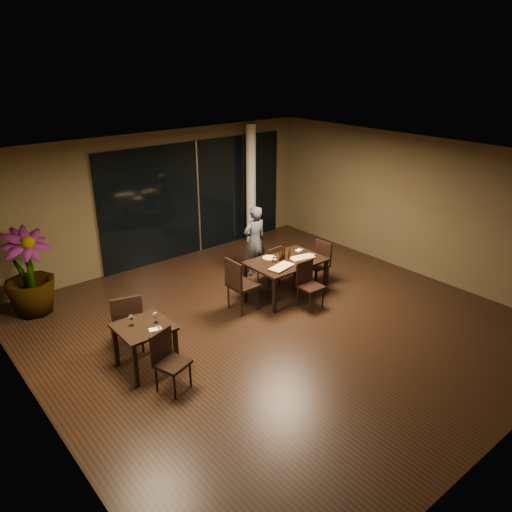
{
  "coord_description": "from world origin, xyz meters",
  "views": [
    {
      "loc": [
        -5.25,
        -5.87,
        4.6
      ],
      "look_at": [
        0.22,
        0.79,
        1.05
      ],
      "focal_mm": 35.0,
      "sensor_mm": 36.0,
      "label": 1
    }
  ],
  "objects_px": {
    "chair_side_near": "(168,357)",
    "diner": "(255,241)",
    "side_table": "(144,333)",
    "chair_main_right": "(319,261)",
    "chair_main_near": "(308,282)",
    "bottle_c": "(283,251)",
    "bottle_a": "(281,253)",
    "bottle_b": "(290,254)",
    "potted_plant": "(28,273)",
    "main_table": "(286,264)",
    "chair_main_left": "(239,282)",
    "chair_side_far": "(127,320)",
    "chair_main_far": "(271,263)"
  },
  "relations": [
    {
      "from": "side_table",
      "to": "bottle_c",
      "type": "bearing_deg",
      "value": 9.98
    },
    {
      "from": "chair_main_right",
      "to": "potted_plant",
      "type": "relative_size",
      "value": 0.56
    },
    {
      "from": "bottle_b",
      "to": "bottle_c",
      "type": "xyz_separation_m",
      "value": [
        -0.07,
        0.1,
        0.05
      ]
    },
    {
      "from": "side_table",
      "to": "bottle_b",
      "type": "bearing_deg",
      "value": 8.14
    },
    {
      "from": "chair_main_far",
      "to": "main_table",
      "type": "bearing_deg",
      "value": 79.73
    },
    {
      "from": "side_table",
      "to": "bottle_b",
      "type": "xyz_separation_m",
      "value": [
        3.48,
        0.5,
        0.25
      ]
    },
    {
      "from": "main_table",
      "to": "diner",
      "type": "distance_m",
      "value": 1.2
    },
    {
      "from": "bottle_a",
      "to": "chair_main_left",
      "type": "bearing_deg",
      "value": -178.88
    },
    {
      "from": "bottle_c",
      "to": "chair_main_right",
      "type": "bearing_deg",
      "value": -10.04
    },
    {
      "from": "chair_main_far",
      "to": "diner",
      "type": "height_order",
      "value": "diner"
    },
    {
      "from": "chair_side_near",
      "to": "bottle_b",
      "type": "xyz_separation_m",
      "value": [
        3.46,
        1.16,
        0.36
      ]
    },
    {
      "from": "chair_main_near",
      "to": "bottle_c",
      "type": "height_order",
      "value": "bottle_c"
    },
    {
      "from": "chair_side_near",
      "to": "potted_plant",
      "type": "distance_m",
      "value": 3.73
    },
    {
      "from": "side_table",
      "to": "chair_main_right",
      "type": "xyz_separation_m",
      "value": [
        4.3,
        0.44,
        -0.11
      ]
    },
    {
      "from": "side_table",
      "to": "bottle_a",
      "type": "xyz_separation_m",
      "value": [
        3.31,
        0.57,
        0.28
      ]
    },
    {
      "from": "potted_plant",
      "to": "bottle_a",
      "type": "relative_size",
      "value": 5.52
    },
    {
      "from": "chair_main_right",
      "to": "chair_side_near",
      "type": "xyz_separation_m",
      "value": [
        -4.28,
        -1.1,
        -0.01
      ]
    },
    {
      "from": "chair_side_near",
      "to": "diner",
      "type": "relative_size",
      "value": 0.59
    },
    {
      "from": "side_table",
      "to": "potted_plant",
      "type": "relative_size",
      "value": 0.49
    },
    {
      "from": "chair_main_right",
      "to": "diner",
      "type": "xyz_separation_m",
      "value": [
        -0.74,
        1.25,
        0.26
      ]
    },
    {
      "from": "chair_main_left",
      "to": "potted_plant",
      "type": "relative_size",
      "value": 0.64
    },
    {
      "from": "chair_main_far",
      "to": "chair_main_near",
      "type": "distance_m",
      "value": 1.17
    },
    {
      "from": "chair_main_right",
      "to": "chair_main_left",
      "type": "bearing_deg",
      "value": -94.34
    },
    {
      "from": "diner",
      "to": "side_table",
      "type": "bearing_deg",
      "value": 27.0
    },
    {
      "from": "side_table",
      "to": "chair_main_right",
      "type": "height_order",
      "value": "chair_main_right"
    },
    {
      "from": "chair_main_left",
      "to": "bottle_c",
      "type": "height_order",
      "value": "bottle_c"
    },
    {
      "from": "chair_main_far",
      "to": "chair_side_far",
      "type": "bearing_deg",
      "value": 6.8
    },
    {
      "from": "main_table",
      "to": "chair_side_far",
      "type": "relative_size",
      "value": 1.42
    },
    {
      "from": "chair_side_far",
      "to": "chair_side_near",
      "type": "xyz_separation_m",
      "value": [
        0.04,
        -1.23,
        -0.08
      ]
    },
    {
      "from": "chair_main_far",
      "to": "bottle_c",
      "type": "xyz_separation_m",
      "value": [
        -0.08,
        -0.45,
        0.45
      ]
    },
    {
      "from": "bottle_c",
      "to": "chair_side_near",
      "type": "bearing_deg",
      "value": -159.62
    },
    {
      "from": "chair_side_far",
      "to": "bottle_a",
      "type": "xyz_separation_m",
      "value": [
        3.32,
        -0.0,
        0.31
      ]
    },
    {
      "from": "chair_side_far",
      "to": "potted_plant",
      "type": "distance_m",
      "value": 2.52
    },
    {
      "from": "bottle_a",
      "to": "bottle_c",
      "type": "relative_size",
      "value": 0.85
    },
    {
      "from": "main_table",
      "to": "potted_plant",
      "type": "relative_size",
      "value": 0.91
    },
    {
      "from": "chair_main_right",
      "to": "chair_side_far",
      "type": "height_order",
      "value": "chair_side_far"
    },
    {
      "from": "potted_plant",
      "to": "bottle_c",
      "type": "height_order",
      "value": "potted_plant"
    },
    {
      "from": "chair_main_near",
      "to": "chair_side_near",
      "type": "relative_size",
      "value": 0.99
    },
    {
      "from": "diner",
      "to": "potted_plant",
      "type": "height_order",
      "value": "potted_plant"
    },
    {
      "from": "bottle_c",
      "to": "side_table",
      "type": "bearing_deg",
      "value": -170.02
    },
    {
      "from": "chair_main_right",
      "to": "bottle_a",
      "type": "height_order",
      "value": "bottle_a"
    },
    {
      "from": "chair_main_right",
      "to": "diner",
      "type": "distance_m",
      "value": 1.47
    },
    {
      "from": "chair_main_near",
      "to": "potted_plant",
      "type": "bearing_deg",
      "value": 145.38
    },
    {
      "from": "chair_main_right",
      "to": "chair_main_near",
      "type": "bearing_deg",
      "value": -59.23
    },
    {
      "from": "chair_side_near",
      "to": "bottle_a",
      "type": "xyz_separation_m",
      "value": [
        3.29,
        1.23,
        0.39
      ]
    },
    {
      "from": "potted_plant",
      "to": "diner",
      "type": "bearing_deg",
      "value": -16.36
    },
    {
      "from": "chair_main_left",
      "to": "chair_side_near",
      "type": "xyz_separation_m",
      "value": [
        -2.23,
        -1.21,
        -0.08
      ]
    },
    {
      "from": "chair_main_far",
      "to": "potted_plant",
      "type": "distance_m",
      "value": 4.7
    },
    {
      "from": "bottle_a",
      "to": "bottle_c",
      "type": "xyz_separation_m",
      "value": [
        0.1,
        0.03,
        0.03
      ]
    },
    {
      "from": "diner",
      "to": "bottle_b",
      "type": "relative_size",
      "value": 6.3
    }
  ]
}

